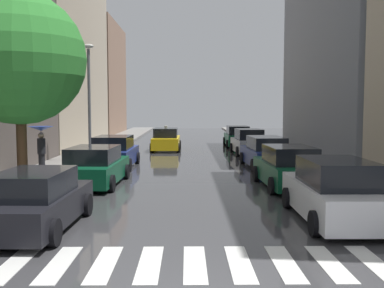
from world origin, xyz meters
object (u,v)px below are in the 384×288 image
object	(u,v)px
parked_car_left_third	(114,153)
parked_car_right_nearest	(335,192)
parked_car_right_fifth	(237,137)
lamp_post_left	(89,93)
street_tree_left	(19,59)
parked_car_right_second	(288,168)
parked_car_left_nearest	(36,202)
parked_car_right_fourth	(248,142)
taxi_midroad	(166,140)
parked_car_left_second	(95,167)
parked_car_right_third	(265,153)
pedestrian_near_tree	(41,139)

from	to	relation	value
parked_car_left_third	parked_car_right_nearest	xyz separation A→B (m)	(7.80, -11.22, 0.03)
parked_car_right_fifth	lamp_post_left	bearing A→B (deg)	138.58
street_tree_left	parked_car_right_nearest	bearing A→B (deg)	-21.35
parked_car_right_second	parked_car_left_nearest	bearing A→B (deg)	125.67
parked_car_right_fourth	taxi_midroad	xyz separation A→B (m)	(-5.57, 2.60, -0.02)
parked_car_right_nearest	taxi_midroad	world-z (taller)	taxi_midroad
parked_car_right_second	parked_car_right_fifth	xyz separation A→B (m)	(0.07, 18.30, 0.01)
parked_car_right_nearest	street_tree_left	world-z (taller)	street_tree_left
parked_car_left_second	street_tree_left	xyz separation A→B (m)	(-2.15, -2.00, 4.06)
street_tree_left	parked_car_right_third	bearing A→B (deg)	35.86
parked_car_left_nearest	parked_car_right_fifth	size ratio (longest dim) A/B	0.96
parked_car_left_third	parked_car_right_third	distance (m)	7.82
parked_car_left_nearest	parked_car_right_nearest	xyz separation A→B (m)	(7.88, 0.78, 0.08)
lamp_post_left	parked_car_right_second	bearing A→B (deg)	-39.87
pedestrian_near_tree	parked_car_right_fifth	bearing A→B (deg)	111.44
parked_car_right_fifth	parked_car_right_fourth	bearing A→B (deg)	-178.87
taxi_midroad	pedestrian_near_tree	world-z (taller)	pedestrian_near_tree
parked_car_right_third	parked_car_right_fifth	size ratio (longest dim) A/B	1.04
parked_car_right_second	street_tree_left	world-z (taller)	street_tree_left
parked_car_left_third	parked_car_right_third	world-z (taller)	parked_car_left_third
parked_car_right_second	pedestrian_near_tree	bearing A→B (deg)	72.71
parked_car_right_second	lamp_post_left	xyz separation A→B (m)	(-9.34, 7.80, 3.12)
pedestrian_near_tree	lamp_post_left	size ratio (longest dim) A/B	0.33
parked_car_left_second	street_tree_left	size ratio (longest dim) A/B	0.68
parked_car_left_second	parked_car_right_fifth	size ratio (longest dim) A/B	1.01
parked_car_left_third	parked_car_right_third	xyz separation A→B (m)	(7.81, -0.20, -0.01)
parked_car_left_third	taxi_midroad	xyz separation A→B (m)	(2.27, 9.04, -0.01)
parked_car_left_nearest	taxi_midroad	world-z (taller)	taxi_midroad
parked_car_left_third	parked_car_right_fifth	distance (m)	14.58
parked_car_right_second	parked_car_right_nearest	bearing A→B (deg)	178.93
parked_car_right_third	taxi_midroad	size ratio (longest dim) A/B	1.12
street_tree_left	parked_car_right_fourth	bearing A→B (deg)	54.29
parked_car_left_nearest	pedestrian_near_tree	size ratio (longest dim) A/B	2.12
parked_car_right_fifth	pedestrian_near_tree	world-z (taller)	pedestrian_near_tree
parked_car_right_nearest	parked_car_right_fourth	size ratio (longest dim) A/B	1.12
parked_car_right_fourth	parked_car_left_second	bearing A→B (deg)	144.08
taxi_midroad	street_tree_left	bearing A→B (deg)	165.78
parked_car_left_second	parked_car_right_third	world-z (taller)	parked_car_right_third
lamp_post_left	parked_car_right_fifth	bearing A→B (deg)	48.15
parked_car_right_fourth	street_tree_left	bearing A→B (deg)	141.73
parked_car_left_nearest	parked_car_left_second	world-z (taller)	parked_car_left_second
parked_car_right_fifth	street_tree_left	size ratio (longest dim) A/B	0.67
parked_car_left_nearest	parked_car_right_fourth	xyz separation A→B (m)	(7.92, 18.44, 0.06)
parked_car_right_nearest	parked_car_right_second	xyz separation A→B (m)	(-0.10, 5.26, -0.04)
taxi_midroad	pedestrian_near_tree	xyz separation A→B (m)	(-5.03, -12.17, 0.96)
parked_car_left_second	taxi_midroad	xyz separation A→B (m)	(2.20, 14.40, 0.03)
parked_car_left_nearest	parked_car_left_second	bearing A→B (deg)	0.73
parked_car_left_third	street_tree_left	distance (m)	8.64
parked_car_right_fourth	taxi_midroad	bearing A→B (deg)	62.45
parked_car_right_second	taxi_midroad	bearing A→B (deg)	17.77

